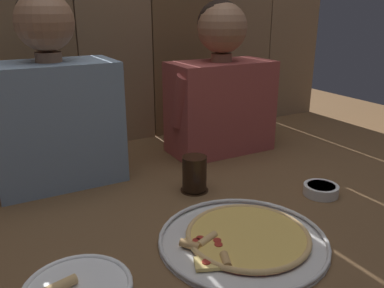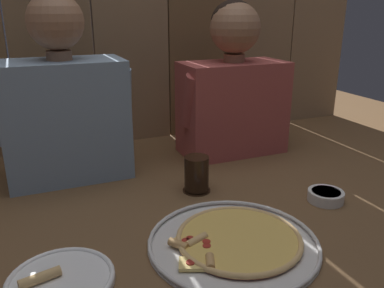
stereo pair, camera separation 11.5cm
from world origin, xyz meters
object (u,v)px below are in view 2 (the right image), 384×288
(pizza_tray, at_px, (234,240))
(drinking_glass, at_px, (197,174))
(dinner_plate, at_px, (60,280))
(diner_left, at_px, (64,100))
(dipping_bowl, at_px, (326,196))
(diner_right, at_px, (233,86))

(pizza_tray, relative_size, drinking_glass, 3.66)
(dinner_plate, relative_size, diner_left, 0.37)
(dipping_bowl, bearing_deg, diner_left, 143.76)
(dipping_bowl, distance_m, diner_right, 0.56)
(dinner_plate, height_order, diner_left, diner_left)
(diner_right, bearing_deg, dinner_plate, -140.75)
(pizza_tray, xyz_separation_m, drinking_glass, (0.03, 0.31, 0.05))
(diner_right, bearing_deg, drinking_glass, -134.07)
(drinking_glass, xyz_separation_m, dipping_bowl, (0.33, -0.22, -0.04))
(dipping_bowl, xyz_separation_m, diner_left, (-0.68, 0.50, 0.25))
(diner_left, distance_m, diner_right, 0.63)
(dinner_plate, xyz_separation_m, drinking_glass, (0.45, 0.30, 0.05))
(pizza_tray, relative_size, dipping_bowl, 3.94)
(diner_left, bearing_deg, dinner_plate, -98.97)
(diner_left, bearing_deg, drinking_glass, -38.98)
(pizza_tray, distance_m, diner_right, 0.72)
(dinner_plate, height_order, drinking_glass, drinking_glass)
(dinner_plate, xyz_separation_m, diner_right, (0.72, 0.59, 0.26))
(dinner_plate, height_order, dipping_bowl, dinner_plate)
(pizza_tray, xyz_separation_m, diner_left, (-0.32, 0.60, 0.26))
(diner_left, bearing_deg, dipping_bowl, -36.24)
(pizza_tray, xyz_separation_m, diner_right, (0.31, 0.60, 0.26))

